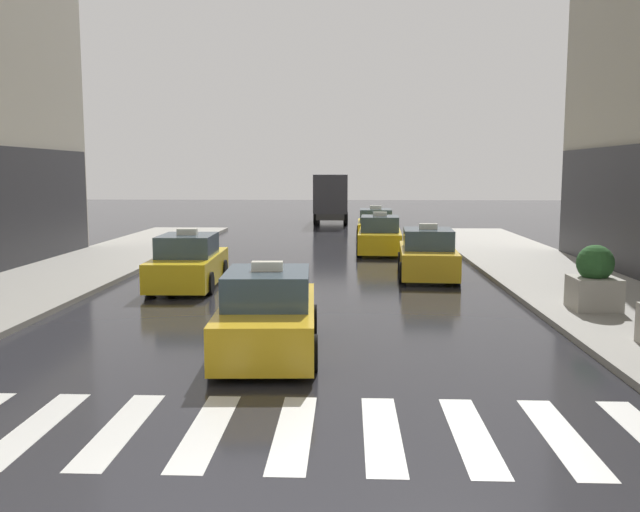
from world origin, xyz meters
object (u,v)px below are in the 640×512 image
object	(u,v)px
taxi_third	(428,255)
taxi_fourth	(380,236)
taxi_fifth	(375,226)
taxi_lead	(268,315)
taxi_second	(188,264)
planter_mid_block	(594,280)
box_truck	(331,196)

from	to	relation	value
taxi_third	taxi_fourth	size ratio (longest dim) A/B	1.00
taxi_fourth	taxi_fifth	distance (m)	5.53
taxi_lead	taxi_fourth	world-z (taller)	same
taxi_second	taxi_fourth	bearing A→B (deg)	55.17
taxi_lead	planter_mid_block	world-z (taller)	taxi_lead
taxi_third	taxi_fourth	world-z (taller)	same
taxi_fourth	taxi_fifth	size ratio (longest dim) A/B	1.01
taxi_lead	taxi_third	world-z (taller)	same
taxi_second	planter_mid_block	world-z (taller)	taxi_second
taxi_second	taxi_third	size ratio (longest dim) A/B	0.99
taxi_second	planter_mid_block	xyz separation A→B (m)	(10.96, -3.70, 0.15)
taxi_lead	planter_mid_block	size ratio (longest dim) A/B	2.89
planter_mid_block	taxi_second	bearing A→B (deg)	161.33
planter_mid_block	taxi_lead	bearing A→B (deg)	-154.01
taxi_third	planter_mid_block	bearing A→B (deg)	-60.95
taxi_second	taxi_fourth	distance (m)	10.99
taxi_fifth	planter_mid_block	distance (m)	18.83
taxi_fourth	planter_mid_block	world-z (taller)	taxi_fourth
taxi_third	taxi_fourth	bearing A→B (deg)	101.10
taxi_fifth	taxi_second	bearing A→B (deg)	-113.45
taxi_third	taxi_fifth	world-z (taller)	same
taxi_lead	box_truck	size ratio (longest dim) A/B	0.61
taxi_second	box_truck	size ratio (longest dim) A/B	0.61
taxi_lead	taxi_third	distance (m)	10.67
taxi_lead	taxi_third	xyz separation A→B (m)	(4.24, 9.79, 0.00)
taxi_fifth	planter_mid_block	bearing A→B (deg)	-75.72
taxi_second	taxi_fifth	bearing A→B (deg)	66.55
taxi_third	taxi_fourth	distance (m)	6.77
taxi_second	box_truck	bearing A→B (deg)	81.84
taxi_third	planter_mid_block	distance (m)	6.95
taxi_second	box_truck	distance (m)	26.26
taxi_fourth	box_truck	world-z (taller)	box_truck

